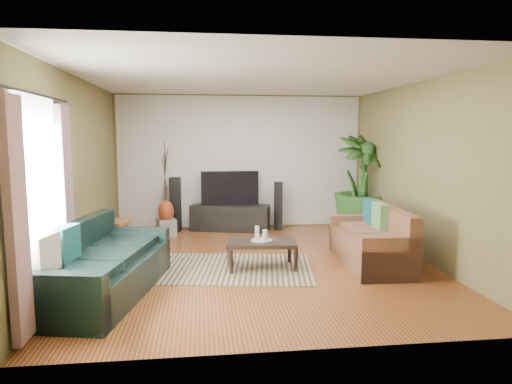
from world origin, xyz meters
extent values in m
plane|color=brown|center=(0.00, 0.00, 0.00)|extent=(5.50, 5.50, 0.00)
plane|color=white|center=(0.00, 0.00, 2.70)|extent=(5.50, 5.50, 0.00)
plane|color=olive|center=(0.00, 2.75, 1.35)|extent=(5.00, 0.00, 5.00)
plane|color=olive|center=(0.00, -2.75, 1.35)|extent=(5.00, 0.00, 5.00)
plane|color=olive|center=(-2.50, 0.00, 1.35)|extent=(0.00, 5.50, 5.50)
plane|color=olive|center=(2.50, 0.00, 1.35)|extent=(0.00, 5.50, 5.50)
plane|color=white|center=(0.00, 2.74, 1.35)|extent=(4.90, 0.00, 4.90)
plane|color=white|center=(-2.48, -1.60, 1.40)|extent=(0.00, 1.80, 1.80)
cube|color=gray|center=(-2.43, -2.35, 1.15)|extent=(0.08, 0.35, 2.20)
cube|color=gray|center=(-2.43, -0.85, 1.15)|extent=(0.08, 0.35, 2.20)
cylinder|color=black|center=(-2.43, -1.60, 2.30)|extent=(0.03, 1.90, 0.03)
cube|color=black|center=(-1.98, -1.09, 0.42)|extent=(1.43, 2.43, 0.85)
cube|color=brown|center=(1.64, -0.23, 0.42)|extent=(0.88, 1.80, 0.85)
cube|color=#A1845F|center=(-0.36, -0.19, 0.01)|extent=(2.40, 1.86, 0.01)
cube|color=black|center=(0.03, -0.23, 0.20)|extent=(1.05, 0.66, 0.40)
cylinder|color=#9C9B96|center=(0.03, -0.23, 0.41)|extent=(0.30, 0.30, 0.01)
cylinder|color=beige|center=(-0.03, -0.20, 0.51)|extent=(0.06, 0.06, 0.20)
cylinder|color=beige|center=(0.07, -0.27, 0.49)|extent=(0.06, 0.06, 0.15)
cylinder|color=#EFDFCA|center=(0.10, -0.17, 0.48)|extent=(0.06, 0.06, 0.13)
cube|color=black|center=(-0.25, 2.44, 0.26)|extent=(1.62, 0.88, 0.52)
cube|color=black|center=(-0.25, 2.46, 0.85)|extent=(1.14, 0.06, 0.67)
cube|color=black|center=(-1.32, 2.50, 0.54)|extent=(0.22, 0.24, 1.07)
cube|color=black|center=(0.72, 2.42, 0.48)|extent=(0.20, 0.22, 0.96)
imported|color=#204517|center=(2.25, 1.89, 0.95)|extent=(1.34, 1.34, 1.90)
cylinder|color=black|center=(2.25, 1.89, 0.14)|extent=(0.35, 0.35, 0.27)
cube|color=gray|center=(-1.48, 2.09, 0.16)|extent=(0.41, 0.41, 0.32)
ellipsoid|color=maroon|center=(-1.48, 2.09, 0.47)|extent=(0.30, 0.30, 0.41)
cube|color=#915C2F|center=(-2.25, 0.76, 0.28)|extent=(0.62, 0.62, 0.56)
camera|label=1|loc=(-0.82, -6.51, 1.90)|focal=32.00mm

